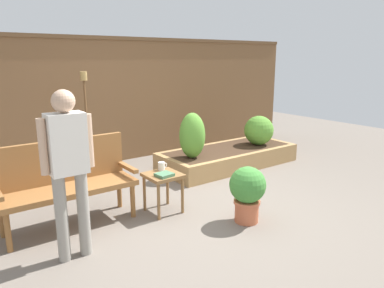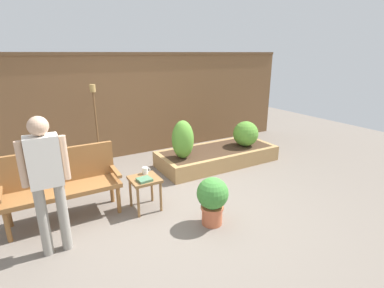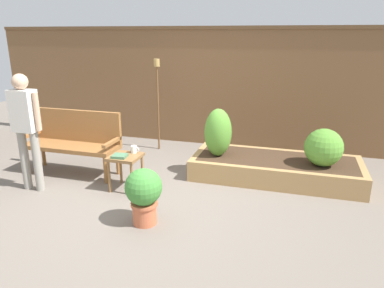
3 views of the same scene
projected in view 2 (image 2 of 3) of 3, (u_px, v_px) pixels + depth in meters
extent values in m
plane|color=#70665B|center=(176.00, 209.00, 4.14)|extent=(14.00, 14.00, 0.00)
cube|color=brown|center=(119.00, 108.00, 5.97)|extent=(8.40, 0.10, 2.10)
cube|color=brown|center=(114.00, 54.00, 5.64)|extent=(8.40, 0.14, 0.06)
cylinder|color=#936033|center=(112.00, 189.00, 4.29)|extent=(0.06, 0.06, 0.40)
cylinder|color=#936033|center=(119.00, 200.00, 3.99)|extent=(0.06, 0.06, 0.40)
cylinder|color=#936033|center=(8.00, 213.00, 3.66)|extent=(0.06, 0.06, 0.40)
cylinder|color=#936033|center=(7.00, 227.00, 3.36)|extent=(0.06, 0.06, 0.40)
cube|color=#936033|center=(64.00, 190.00, 3.75)|extent=(1.44, 0.48, 0.06)
cube|color=#936033|center=(59.00, 166.00, 3.85)|extent=(1.44, 0.06, 0.48)
cube|color=#936033|center=(115.00, 171.00, 4.04)|extent=(0.06, 0.48, 0.04)
cylinder|color=olive|center=(152.00, 188.00, 4.30)|extent=(0.04, 0.04, 0.44)
cylinder|color=olive|center=(161.00, 197.00, 4.02)|extent=(0.04, 0.04, 0.44)
cylinder|color=olive|center=(131.00, 193.00, 4.14)|extent=(0.04, 0.04, 0.44)
cylinder|color=olive|center=(138.00, 203.00, 3.87)|extent=(0.04, 0.04, 0.44)
cube|color=olive|center=(145.00, 179.00, 4.01)|extent=(0.40, 0.40, 0.04)
cylinder|color=white|center=(145.00, 171.00, 4.13)|extent=(0.08, 0.08, 0.10)
torus|color=white|center=(148.00, 170.00, 4.15)|extent=(0.07, 0.01, 0.07)
cube|color=#4C7A56|center=(144.00, 180.00, 3.91)|extent=(0.20, 0.19, 0.04)
cylinder|color=#C66642|center=(212.00, 216.00, 3.76)|extent=(0.27, 0.27, 0.22)
cylinder|color=#C66642|center=(212.00, 207.00, 3.72)|extent=(0.30, 0.30, 0.04)
sphere|color=#428938|center=(213.00, 193.00, 3.66)|extent=(0.41, 0.41, 0.41)
cube|color=#AD8451|center=(231.00, 163.00, 5.44)|extent=(2.40, 0.09, 0.30)
cube|color=#AD8451|center=(205.00, 150.00, 6.19)|extent=(2.40, 0.09, 0.30)
cube|color=#AD8451|center=(165.00, 167.00, 5.27)|extent=(0.09, 0.82, 0.30)
cube|color=#AD8451|center=(260.00, 147.00, 6.36)|extent=(0.09, 0.82, 0.30)
cube|color=#422D1E|center=(217.00, 156.00, 5.81)|extent=(2.22, 0.82, 0.30)
cylinder|color=brown|center=(183.00, 156.00, 5.27)|extent=(0.04, 0.04, 0.06)
ellipsoid|color=#569333|center=(183.00, 140.00, 5.17)|extent=(0.40, 0.40, 0.70)
cylinder|color=brown|center=(245.00, 144.00, 5.96)|extent=(0.04, 0.04, 0.06)
sphere|color=#569333|center=(246.00, 134.00, 5.89)|extent=(0.52, 0.52, 0.52)
cylinder|color=brown|center=(97.00, 133.00, 5.28)|extent=(0.03, 0.03, 1.49)
cylinder|color=#AD894C|center=(93.00, 88.00, 5.04)|extent=(0.10, 0.10, 0.13)
cylinder|color=gray|center=(63.00, 216.00, 3.19)|extent=(0.11, 0.11, 0.82)
cylinder|color=gray|center=(43.00, 221.00, 3.10)|extent=(0.11, 0.11, 0.82)
cube|color=silver|center=(44.00, 161.00, 2.94)|extent=(0.32, 0.20, 0.54)
cylinder|color=tan|center=(65.00, 158.00, 3.03)|extent=(0.07, 0.07, 0.49)
cylinder|color=tan|center=(21.00, 165.00, 2.84)|extent=(0.07, 0.07, 0.49)
sphere|color=tan|center=(38.00, 126.00, 2.83)|extent=(0.20, 0.20, 0.20)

